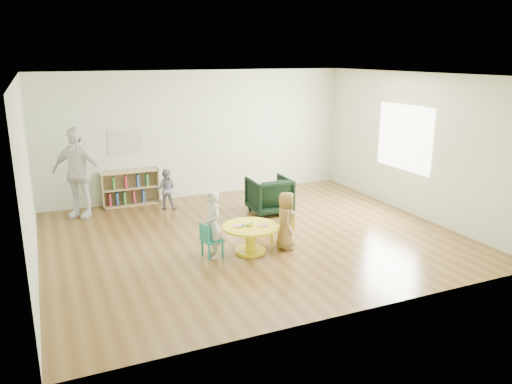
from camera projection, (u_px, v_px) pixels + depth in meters
room at (252, 130)px, 8.35m from camera, size 7.10×7.00×2.80m
activity_table at (250, 234)px, 8.08m from camera, size 0.91×0.91×0.50m
kid_chair_left at (210, 239)px, 7.89m from camera, size 0.35×0.35×0.56m
kid_chair_right at (284, 227)px, 8.41m from camera, size 0.34×0.34×0.59m
bookshelf at (130, 188)px, 10.65m from camera, size 1.20×0.30×0.75m
alphabet_poster at (126, 141)px, 10.51m from camera, size 0.74×0.01×0.54m
armchair at (269, 195)px, 10.11m from camera, size 0.80×0.82×0.73m
child_left at (213, 225)px, 7.84m from camera, size 0.28×0.41×1.08m
child_right at (286, 221)px, 8.19m from camera, size 0.46×0.55×0.97m
toddler at (166, 189)px, 10.34m from camera, size 0.51×0.47×0.86m
adult_caretaker at (77, 173)px, 9.72m from camera, size 1.11×0.95×1.79m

